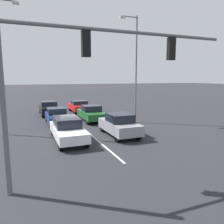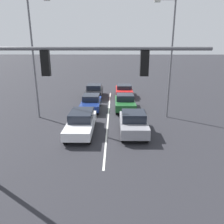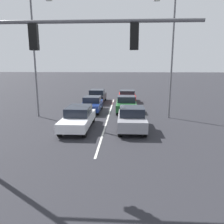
# 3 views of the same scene
# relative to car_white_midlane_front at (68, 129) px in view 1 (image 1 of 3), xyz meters

# --- Properties ---
(ground_plane) EXTENTS (240.00, 240.00, 0.00)m
(ground_plane) POSITION_rel_car_white_midlane_front_xyz_m (-1.81, -7.14, -0.78)
(ground_plane) COLOR #28282D
(lane_stripe_left_divider) EXTENTS (0.12, 18.15, 0.01)m
(lane_stripe_left_divider) POSITION_rel_car_white_midlane_front_xyz_m (-1.81, -4.07, -0.78)
(lane_stripe_left_divider) COLOR silver
(lane_stripe_left_divider) RESTS_ON ground_plane
(car_white_midlane_front) EXTENTS (1.77, 4.78, 1.51)m
(car_white_midlane_front) POSITION_rel_car_white_midlane_front_xyz_m (0.00, 0.00, 0.00)
(car_white_midlane_front) COLOR silver
(car_white_midlane_front) RESTS_ON ground_plane
(car_gray_leftlane_front) EXTENTS (1.81, 4.04, 1.58)m
(car_gray_leftlane_front) POSITION_rel_car_white_midlane_front_xyz_m (-3.66, 0.15, 0.01)
(car_gray_leftlane_front) COLOR gray
(car_gray_leftlane_front) RESTS_ON ground_plane
(car_darkgreen_leftlane_second) EXTENTS (1.85, 4.17, 1.48)m
(car_darkgreen_leftlane_second) POSITION_rel_car_white_midlane_front_xyz_m (-3.35, -5.73, -0.04)
(car_darkgreen_leftlane_second) COLOR #1E5928
(car_darkgreen_leftlane_second) RESTS_ON ground_plane
(car_navy_midlane_second) EXTENTS (1.75, 4.14, 1.41)m
(car_navy_midlane_second) POSITION_rel_car_white_midlane_front_xyz_m (-0.10, -5.72, -0.07)
(car_navy_midlane_second) COLOR navy
(car_navy_midlane_second) RESTS_ON ground_plane
(car_black_midlane_third) EXTENTS (1.86, 4.67, 1.52)m
(car_black_midlane_third) POSITION_rel_car_white_midlane_front_xyz_m (0.06, -10.92, -0.01)
(car_black_midlane_third) COLOR black
(car_black_midlane_third) RESTS_ON ground_plane
(car_red_leftlane_third) EXTENTS (1.92, 4.15, 1.40)m
(car_red_leftlane_third) POSITION_rel_car_white_midlane_front_xyz_m (-3.48, -11.37, -0.04)
(car_red_leftlane_third) COLOR red
(car_red_leftlane_third) RESTS_ON ground_plane
(traffic_signal_gantry) EXTENTS (9.27, 0.37, 6.36)m
(traffic_signal_gantry) POSITION_rel_car_white_midlane_front_xyz_m (0.44, 5.99, 3.82)
(traffic_signal_gantry) COLOR slate
(traffic_signal_gantry) RESTS_ON ground_plane
(street_lamp_left_shoulder) EXTENTS (1.66, 0.24, 9.37)m
(street_lamp_left_shoulder) POSITION_rel_car_white_midlane_front_xyz_m (-6.74, -3.52, 4.50)
(street_lamp_left_shoulder) COLOR slate
(street_lamp_left_shoulder) RESTS_ON ground_plane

